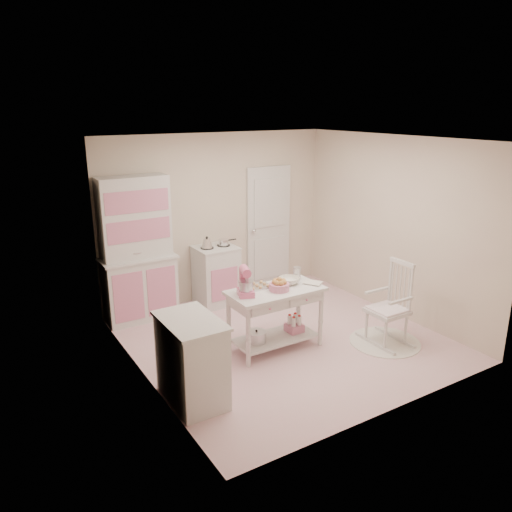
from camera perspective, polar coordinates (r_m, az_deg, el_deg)
The scene contains 14 objects.
room_shell at distance 6.20m, azimuth 3.51°, elevation 4.32°, with size 3.84×3.84×2.62m.
door at distance 8.37m, azimuth 1.44°, elevation 3.26°, with size 0.82×0.05×2.04m, color silver.
hutch at distance 7.20m, azimuth -13.40°, elevation 0.69°, with size 1.06×0.50×2.08m, color silver.
stove at distance 7.76m, azimuth -4.58°, elevation -2.19°, with size 0.62×0.57×0.92m, color silver.
base_cabinet at distance 5.31m, azimuth -7.35°, elevation -11.74°, with size 0.54×0.84×0.92m, color silver.
lace_rug at distance 6.87m, azimuth 14.50°, elevation -9.48°, with size 0.92×0.92×0.01m, color white.
rocking_chair at distance 6.65m, azimuth 14.84°, elevation -5.27°, with size 0.48×0.72×1.10m, color silver.
work_table at distance 6.35m, azimuth 2.22°, elevation -7.21°, with size 1.20×0.60×0.80m, color silver.
stand_mixer at distance 5.95m, azimuth -1.20°, elevation -2.99°, with size 0.20×0.28×0.34m, color #DE5D8C.
cookie_tray at distance 6.26m, azimuth 0.20°, elevation -3.52°, with size 0.34×0.24×0.02m, color silver.
bread_basket at distance 6.16m, azimuth 2.68°, elevation -3.54°, with size 0.25×0.25×0.09m, color #D07799.
mixing_bowl at distance 6.39m, azimuth 3.81°, elevation -2.83°, with size 0.27×0.27×0.08m, color silver.
metal_pitcher at distance 6.53m, azimuth 4.70°, elevation -1.98°, with size 0.10×0.10×0.17m, color silver.
recipe_book at distance 6.36m, azimuth 6.24°, elevation -3.30°, with size 0.17×0.23×0.02m, color silver.
Camera 1 is at (-3.48, -4.95, 3.00)m, focal length 35.00 mm.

